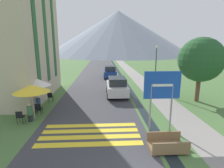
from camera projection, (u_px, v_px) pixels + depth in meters
ground_plane at (115, 80)px, 25.18m from camera, size 160.00×160.00×0.00m
road at (99, 70)px, 34.80m from camera, size 6.40×60.00×0.01m
footpath at (129, 70)px, 35.12m from camera, size 2.20×60.00×0.01m
drainage_channel at (117, 70)px, 34.99m from camera, size 0.60×60.00×0.00m
crosswalk_marking at (90, 134)px, 9.70m from camera, size 5.44×2.54×0.01m
mountain_distant at (118, 33)px, 91.39m from camera, size 74.65×74.65×22.33m
hotel_building at (16, 24)px, 15.44m from camera, size 5.51×9.76×12.52m
road_sign at (162, 91)px, 9.61m from camera, size 2.03×0.11×3.46m
footbridge at (167, 145)px, 8.20m from camera, size 1.70×1.10×0.65m
parked_car_near at (117, 86)px, 17.05m from camera, size 1.99×4.22×1.82m
parked_car_far at (110, 72)px, 26.66m from camera, size 1.89×4.39×1.82m
cafe_chair_nearest at (20, 116)px, 10.85m from camera, size 0.40×0.40×0.85m
cafe_chair_far_right at (50, 96)px, 15.08m from camera, size 0.40×0.40×0.85m
cafe_chair_near_right at (38, 108)px, 12.24m from camera, size 0.40×0.40×0.85m
cafe_umbrella_front_yellow at (32, 89)px, 11.31m from camera, size 2.30×2.30×2.32m
cafe_umbrella_middle_white at (37, 82)px, 13.39m from camera, size 2.05×2.05×2.32m
person_seated_near at (30, 111)px, 11.18m from camera, size 0.32×0.32×1.23m
person_seated_far at (38, 102)px, 13.02m from camera, size 0.32×0.32×1.20m
streetlamp at (156, 64)px, 18.25m from camera, size 0.28×0.28×4.81m
tree_by_path at (201, 60)px, 14.67m from camera, size 3.74×3.74×5.53m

